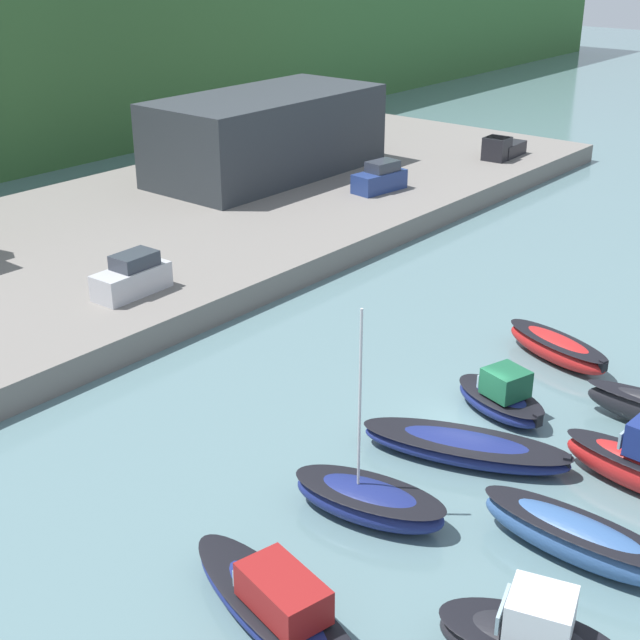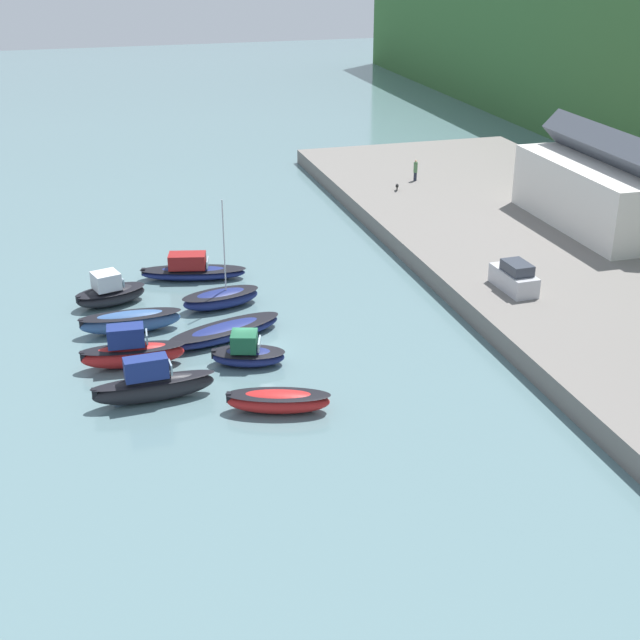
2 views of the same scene
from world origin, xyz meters
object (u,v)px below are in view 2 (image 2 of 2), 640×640
Objects in this scene: parked_car_1 at (514,278)px; dog_on_quay at (397,186)px; moored_boat_1 at (221,298)px; moored_boat_5 at (110,293)px; moored_boat_2 at (225,332)px; moored_boat_4 at (278,401)px; moored_boat_8 at (153,385)px; moored_boat_0 at (192,270)px; moored_boat_3 at (247,353)px; moored_boat_7 at (132,352)px; moored_boat_6 at (130,321)px; person_on_quay at (415,170)px.

parked_car_1 is 26.51m from dog_on_quay.
moored_boat_1 reaches higher than moored_boat_5.
moored_boat_1 reaches higher than moored_boat_2.
parked_car_1 is at bearing 133.48° from moored_boat_4.
moored_boat_0 is at bearing 161.92° from moored_boat_8.
moored_boat_1 is 9.51m from moored_boat_3.
moored_boat_0 is 1.17× the size of moored_boat_8.
moored_boat_2 is 1.70× the size of moored_boat_3.
moored_boat_5 is 0.85× the size of moored_boat_7.
moored_boat_3 is 20.44m from parked_car_1.
person_on_quay is (-25.86, 30.82, 1.81)m from moored_boat_6.
moored_boat_7 is (13.96, -5.83, 0.30)m from moored_boat_0.
moored_boat_7 reaches higher than moored_boat_5.
moored_boat_4 is 0.91× the size of moored_boat_6.
parked_car_1 is at bearing 100.85° from moored_boat_8.
moored_boat_5 is at bearing -139.15° from moored_boat_4.
dog_on_quay is at bearing 135.81° from moored_boat_0.
moored_boat_3 is (15.64, 1.18, 0.04)m from moored_boat_0.
moored_boat_3 reaches higher than moored_boat_0.
person_on_quay reaches higher than moored_boat_2.
moored_boat_0 is 1.51× the size of moored_boat_5.
moored_boat_6 is 1.05× the size of moored_boat_7.
moored_boat_8 is 8.35× the size of dog_on_quay.
parked_car_1 is 1.99× the size of person_on_quay.
moored_boat_1 is at bearing 111.55° from moored_boat_6.
moored_boat_5 is (-18.50, -8.11, 0.23)m from moored_boat_4.
moored_boat_8 is (15.30, 1.41, 0.14)m from moored_boat_5.
moored_boat_8 is 3.41× the size of person_on_quay.
moored_boat_7 reaches higher than dog_on_quay.
dog_on_quay is (-22.93, 27.78, 1.17)m from moored_boat_6.
moored_boat_0 is 1.68× the size of moored_boat_3.
moored_boat_6 is (8.70, -5.47, 0.06)m from moored_boat_0.
person_on_quay is at bearing 119.46° from moored_boat_2.
parked_car_1 is (0.69, 20.78, 1.88)m from moored_boat_2.
moored_boat_0 is at bearing 147.96° from parked_car_1.
moored_boat_2 is 10.70m from moored_boat_5.
moored_boat_2 is 2.03× the size of parked_car_1.
moored_boat_8 is at bearing -46.60° from moored_boat_3.
moored_boat_5 is at bearing 52.63° from dog_on_quay.
parked_car_1 is (-1.71, 27.10, 1.39)m from moored_boat_7.
person_on_quay reaches higher than moored_boat_0.
moored_boat_7 is at bearing -88.93° from moored_boat_2.
moored_boat_5 is at bearing -159.13° from moored_boat_2.
parked_car_1 is 29.70m from person_on_quay.
parked_car_1 is at bearing 55.92° from moored_boat_5.
dog_on_quay is (-20.37, 21.12, 1.27)m from moored_boat_1.
moored_boat_4 is 0.95× the size of moored_boat_7.
moored_boat_8 is (10.04, 0.42, 0.26)m from moored_boat_6.
moored_boat_0 reaches higher than moored_boat_2.
moored_boat_4 is (15.81, 0.46, -0.00)m from moored_boat_1.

